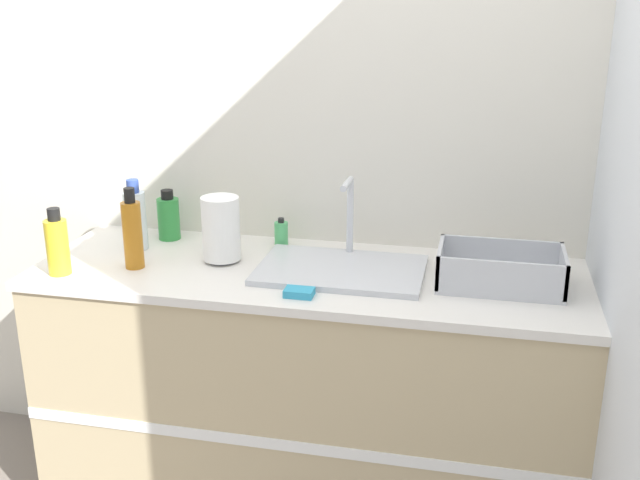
# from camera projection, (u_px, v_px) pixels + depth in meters

# --- Properties ---
(wall_back) EXTENTS (4.25, 0.06, 2.60)m
(wall_back) POSITION_uv_depth(u_px,v_px,m) (330.00, 145.00, 2.73)
(wall_back) COLOR beige
(wall_back) RESTS_ON ground_plane
(wall_right) EXTENTS (0.06, 2.63, 2.60)m
(wall_right) POSITION_uv_depth(u_px,v_px,m) (622.00, 181.00, 2.22)
(wall_right) COLOR silver
(wall_right) RESTS_ON ground_plane
(counter_cabinet) EXTENTS (1.87, 0.65, 0.94)m
(counter_cabinet) POSITION_uv_depth(u_px,v_px,m) (310.00, 392.00, 2.68)
(counter_cabinet) COLOR tan
(counter_cabinet) RESTS_ON ground_plane
(sink) EXTENTS (0.55, 0.37, 0.29)m
(sink) POSITION_uv_depth(u_px,v_px,m) (341.00, 267.00, 2.50)
(sink) COLOR silver
(sink) RESTS_ON counter_cabinet
(paper_towel_roll) EXTENTS (0.13, 0.13, 0.23)m
(paper_towel_roll) POSITION_uv_depth(u_px,v_px,m) (221.00, 229.00, 2.57)
(paper_towel_roll) COLOR #4C4C51
(paper_towel_roll) RESTS_ON counter_cabinet
(dish_rack) EXTENTS (0.39, 0.23, 0.12)m
(dish_rack) POSITION_uv_depth(u_px,v_px,m) (500.00, 273.00, 2.37)
(dish_rack) COLOR #B7BABF
(dish_rack) RESTS_ON counter_cabinet
(bottle_amber) EXTENTS (0.07, 0.07, 0.28)m
(bottle_amber) POSITION_uv_depth(u_px,v_px,m) (132.00, 233.00, 2.51)
(bottle_amber) COLOR #B26B19
(bottle_amber) RESTS_ON counter_cabinet
(bottle_clear) EXTENTS (0.08, 0.08, 0.26)m
(bottle_clear) POSITION_uv_depth(u_px,v_px,m) (135.00, 219.00, 2.70)
(bottle_clear) COLOR silver
(bottle_clear) RESTS_ON counter_cabinet
(bottle_yellow) EXTENTS (0.07, 0.07, 0.23)m
(bottle_yellow) POSITION_uv_depth(u_px,v_px,m) (57.00, 245.00, 2.46)
(bottle_yellow) COLOR yellow
(bottle_yellow) RESTS_ON counter_cabinet
(bottle_green) EXTENTS (0.08, 0.08, 0.19)m
(bottle_green) POSITION_uv_depth(u_px,v_px,m) (169.00, 217.00, 2.81)
(bottle_green) COLOR #2D8C3D
(bottle_green) RESTS_ON counter_cabinet
(soap_dispenser) EXTENTS (0.05, 0.05, 0.11)m
(soap_dispenser) POSITION_uv_depth(u_px,v_px,m) (281.00, 234.00, 2.74)
(soap_dispenser) COLOR #4CB266
(soap_dispenser) RESTS_ON counter_cabinet
(sponge) EXTENTS (0.09, 0.06, 0.02)m
(sponge) POSITION_uv_depth(u_px,v_px,m) (299.00, 292.00, 2.31)
(sponge) COLOR #3399BF
(sponge) RESTS_ON counter_cabinet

